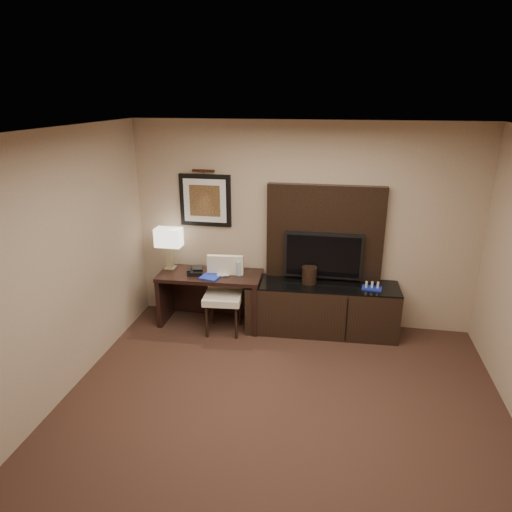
% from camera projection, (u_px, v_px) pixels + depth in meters
% --- Properties ---
extents(floor, '(4.50, 5.00, 0.01)m').
position_uv_depth(floor, '(273.00, 445.00, 4.13)').
color(floor, '#372019').
rests_on(floor, ground).
extents(ceiling, '(4.50, 5.00, 0.01)m').
position_uv_depth(ceiling, '(278.00, 138.00, 3.22)').
color(ceiling, silver).
rests_on(ceiling, wall_back).
extents(wall_back, '(4.50, 0.01, 2.70)m').
position_uv_depth(wall_back, '(302.00, 226.00, 5.99)').
color(wall_back, tan).
rests_on(wall_back, floor).
extents(wall_left, '(0.01, 5.00, 2.70)m').
position_uv_depth(wall_left, '(25.00, 290.00, 4.05)').
color(wall_left, tan).
rests_on(wall_left, floor).
extents(desk, '(1.39, 0.64, 0.73)m').
position_uv_depth(desk, '(211.00, 299.00, 6.19)').
color(desk, black).
rests_on(desk, floor).
extents(credenza, '(1.98, 0.62, 0.67)m').
position_uv_depth(credenza, '(321.00, 308.00, 6.00)').
color(credenza, black).
rests_on(credenza, floor).
extents(tv_wall_panel, '(1.50, 0.12, 1.30)m').
position_uv_depth(tv_wall_panel, '(324.00, 235.00, 5.91)').
color(tv_wall_panel, black).
rests_on(tv_wall_panel, wall_back).
extents(tv, '(1.00, 0.08, 0.60)m').
position_uv_depth(tv, '(323.00, 255.00, 5.90)').
color(tv, black).
rests_on(tv, tv_wall_panel).
extents(artwork, '(0.70, 0.04, 0.70)m').
position_uv_depth(artwork, '(205.00, 200.00, 6.09)').
color(artwork, black).
rests_on(artwork, wall_back).
extents(picture_light, '(0.04, 0.04, 0.30)m').
position_uv_depth(picture_light, '(203.00, 171.00, 5.92)').
color(picture_light, '#442715').
rests_on(picture_light, wall_back).
extents(desk_chair, '(0.52, 0.59, 1.00)m').
position_uv_depth(desk_chair, '(223.00, 296.00, 5.95)').
color(desk_chair, '#EEE4C7').
rests_on(desk_chair, floor).
extents(table_lamp, '(0.39, 0.27, 0.58)m').
position_uv_depth(table_lamp, '(169.00, 248.00, 6.17)').
color(table_lamp, '#94865C').
rests_on(table_lamp, desk).
extents(desk_phone, '(0.22, 0.20, 0.09)m').
position_uv_depth(desk_phone, '(195.00, 271.00, 6.04)').
color(desk_phone, black).
rests_on(desk_phone, desk).
extents(blue_folder, '(0.30, 0.36, 0.02)m').
position_uv_depth(blue_folder, '(212.00, 276.00, 5.98)').
color(blue_folder, '#1B30B0').
rests_on(blue_folder, desk).
extents(book, '(0.16, 0.06, 0.22)m').
position_uv_depth(book, '(217.00, 266.00, 6.02)').
color(book, '#C1B098').
rests_on(book, desk).
extents(water_bottle, '(0.08, 0.08, 0.19)m').
position_uv_depth(water_bottle, '(239.00, 269.00, 5.99)').
color(water_bottle, silver).
rests_on(water_bottle, desk).
extents(ice_bucket, '(0.23, 0.23, 0.22)m').
position_uv_depth(ice_bucket, '(309.00, 275.00, 5.89)').
color(ice_bucket, black).
rests_on(ice_bucket, credenza).
extents(minibar_tray, '(0.26, 0.18, 0.09)m').
position_uv_depth(minibar_tray, '(372.00, 286.00, 5.73)').
color(minibar_tray, '#18279C').
rests_on(minibar_tray, credenza).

